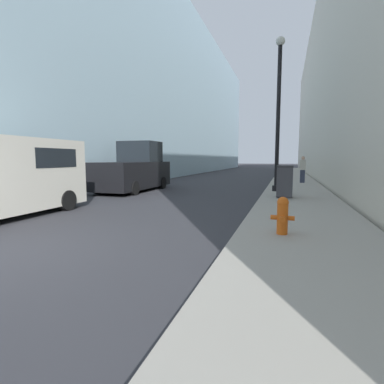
{
  "coord_description": "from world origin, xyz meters",
  "views": [
    {
      "loc": [
        4.81,
        -3.61,
        1.62
      ],
      "look_at": [
        -1.81,
        17.37,
        -0.82
      ],
      "focal_mm": 28.0,
      "sensor_mm": 36.0,
      "label": 1
    }
  ],
  "objects": [
    {
      "name": "white_van",
      "position": [
        -2.6,
        2.74,
        1.21
      ],
      "size": [
        1.91,
        4.68,
        2.2
      ],
      "color": "beige",
      "rests_on": "ground"
    },
    {
      "name": "building_left_glass",
      "position": [
        -10.41,
        26.0,
        8.27
      ],
      "size": [
        12.0,
        60.0,
        16.55
      ],
      "color": "#99B7C6",
      "rests_on": "ground"
    },
    {
      "name": "lamppost",
      "position": [
        4.38,
        10.47,
        3.77
      ],
      "size": [
        0.4,
        0.4,
        6.72
      ],
      "color": "black",
      "rests_on": "sidewalk_right"
    },
    {
      "name": "pedestrian_on_sidewalk",
      "position": [
        5.76,
        15.94,
        0.97
      ],
      "size": [
        0.33,
        0.21,
        1.62
      ],
      "color": "#2D3347",
      "rests_on": "sidewalk_right"
    },
    {
      "name": "sidewalk_right",
      "position": [
        5.3,
        18.0,
        0.08
      ],
      "size": [
        2.85,
        60.0,
        0.16
      ],
      "color": "#9E998E",
      "rests_on": "ground"
    },
    {
      "name": "pickup_truck",
      "position": [
        -2.6,
        10.02,
        1.03
      ],
      "size": [
        2.13,
        5.15,
        2.52
      ],
      "color": "black",
      "rests_on": "ground"
    },
    {
      "name": "fire_hydrant",
      "position": [
        4.77,
        2.36,
        0.54
      ],
      "size": [
        0.45,
        0.33,
        0.73
      ],
      "color": "#D15614",
      "rests_on": "sidewalk_right"
    },
    {
      "name": "trash_bin",
      "position": [
        4.76,
        8.25,
        0.78
      ],
      "size": [
        0.59,
        0.7,
        1.22
      ],
      "color": "#3D3D42",
      "rests_on": "sidewalk_right"
    }
  ]
}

